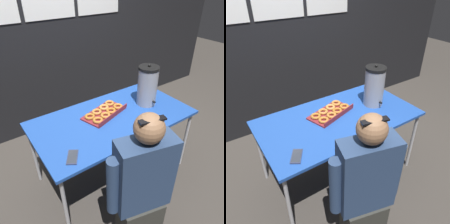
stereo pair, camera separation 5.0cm
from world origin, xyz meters
TOP-DOWN VIEW (x-y plane):
  - ground_plane at (0.00, 0.00)m, footprint 12.00×12.00m
  - back_wall at (0.00, 1.31)m, footprint 6.00×0.11m
  - folding_table at (0.00, 0.00)m, footprint 1.55×0.83m
  - donut_box at (-0.04, 0.09)m, footprint 0.50×0.36m
  - coffee_urn at (0.44, 0.01)m, footprint 0.21×0.24m
  - cell_phone at (-0.57, -0.27)m, footprint 0.15×0.17m
  - person_seated at (-0.23, -0.70)m, footprint 0.54×0.30m

SIDE VIEW (x-z plane):
  - ground_plane at x=0.00m, z-range 0.00..0.00m
  - person_seated at x=-0.23m, z-range -0.03..1.23m
  - folding_table at x=0.00m, z-range 0.34..1.10m
  - cell_phone at x=-0.57m, z-range 0.76..0.77m
  - donut_box at x=-0.04m, z-range 0.75..0.81m
  - coffee_urn at x=0.44m, z-range 0.75..1.19m
  - back_wall at x=0.00m, z-range 0.00..2.80m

